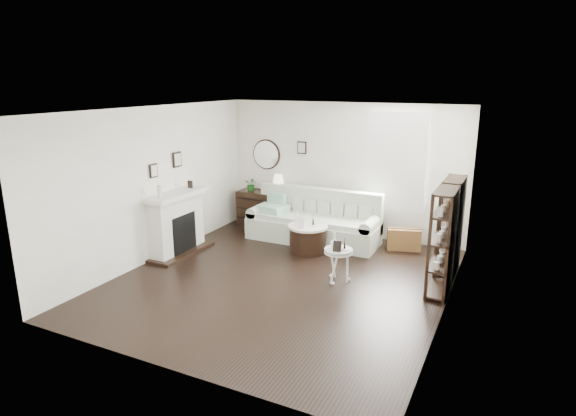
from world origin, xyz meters
The scene contains 18 objects.
room centered at (0.73, 2.70, 1.60)m, with size 5.50×5.50×5.50m.
fireplace centered at (-2.32, 0.30, 0.54)m, with size 0.50×1.40×1.84m.
shelf_unit_far centered at (2.33, 1.55, 0.80)m, with size 0.30×0.80×1.60m.
shelf_unit_near centered at (2.33, 0.65, 0.80)m, with size 0.30×0.80×1.60m.
sofa centered at (-0.33, 2.08, 0.33)m, with size 2.60×0.90×1.01m.
quilt centered at (-1.18, 1.95, 0.59)m, with size 0.55×0.45×0.14m, color #27906A.
suitcase centered at (1.43, 2.29, 0.21)m, with size 0.62×0.21×0.41m, color brown.
dresser centered at (-1.67, 2.47, 0.39)m, with size 1.16×0.50×0.78m.
table_lamp centered at (-1.33, 2.47, 0.98)m, with size 0.26×0.26×0.41m, color white, non-canonical shape.
potted_plant centered at (-1.96, 2.42, 0.93)m, with size 0.27×0.24×0.30m, color #18571A.
drum_table centered at (-0.17, 1.40, 0.26)m, with size 0.74×0.74×0.52m.
pedestal_table centered at (0.81, 0.35, 0.50)m, with size 0.46×0.46×0.55m.
eiffel_drum centered at (-0.09, 1.45, 0.60)m, with size 0.10×0.10×0.18m, color black, non-canonical shape.
bottle_drum centered at (-0.36, 1.32, 0.66)m, with size 0.07×0.07×0.28m, color silver.
card_frame_drum centered at (-0.22, 1.21, 0.61)m, with size 0.15×0.01×0.20m, color white.
eiffel_ped centered at (0.90, 0.38, 0.63)m, with size 0.09×0.09×0.16m, color black, non-canonical shape.
flask_ped centered at (0.74, 0.37, 0.68)m, with size 0.14×0.14×0.25m, color silver, non-canonical shape.
card_frame_ped centered at (0.83, 0.23, 0.64)m, with size 0.13×0.01×0.17m, color black.
Camera 1 is at (3.22, -6.42, 3.14)m, focal length 30.00 mm.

